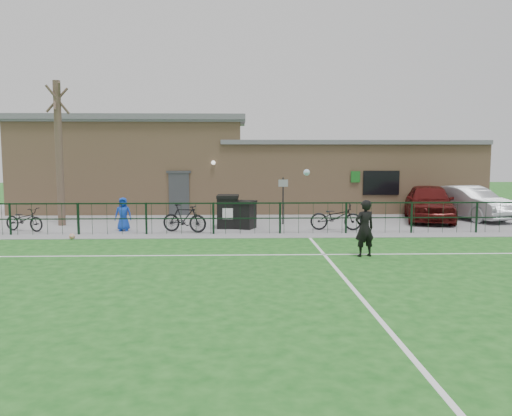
{
  "coord_description": "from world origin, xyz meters",
  "views": [
    {
      "loc": [
        -0.49,
        -10.54,
        2.93
      ],
      "look_at": [
        0.0,
        5.0,
        1.3
      ],
      "focal_mm": 35.0,
      "sensor_mm": 36.0,
      "label": 1
    }
  ],
  "objects_px": {
    "wheelie_bin_left": "(228,212)",
    "spectator_child": "(123,214)",
    "bicycle_d": "(184,218)",
    "ball_ground": "(72,236)",
    "sign_post": "(283,201)",
    "car_silver": "(468,203)",
    "bare_tree": "(59,154)",
    "bicycle_c": "(24,219)",
    "bicycle_e": "(336,217)",
    "car_maroon": "(429,202)",
    "wheelie_bin_right": "(245,216)"
  },
  "relations": [
    {
      "from": "wheelie_bin_left",
      "to": "spectator_child",
      "type": "relative_size",
      "value": 0.95
    },
    {
      "from": "bicycle_d",
      "to": "ball_ground",
      "type": "distance_m",
      "value": 4.07
    },
    {
      "from": "sign_post",
      "to": "car_silver",
      "type": "relative_size",
      "value": 0.43
    },
    {
      "from": "bicycle_d",
      "to": "spectator_child",
      "type": "relative_size",
      "value": 1.37
    },
    {
      "from": "sign_post",
      "to": "bare_tree",
      "type": "bearing_deg",
      "value": -179.81
    },
    {
      "from": "wheelie_bin_left",
      "to": "bicycle_d",
      "type": "bearing_deg",
      "value": -142.55
    },
    {
      "from": "wheelie_bin_left",
      "to": "bicycle_c",
      "type": "height_order",
      "value": "wheelie_bin_left"
    },
    {
      "from": "sign_post",
      "to": "bicycle_d",
      "type": "bearing_deg",
      "value": -152.06
    },
    {
      "from": "bicycle_d",
      "to": "bicycle_e",
      "type": "bearing_deg",
      "value": -68.68
    },
    {
      "from": "sign_post",
      "to": "car_silver",
      "type": "height_order",
      "value": "sign_post"
    },
    {
      "from": "bare_tree",
      "to": "bicycle_d",
      "type": "bearing_deg",
      "value": -21.08
    },
    {
      "from": "car_silver",
      "to": "ball_ground",
      "type": "bearing_deg",
      "value": 178.31
    },
    {
      "from": "spectator_child",
      "to": "bare_tree",
      "type": "bearing_deg",
      "value": 146.62
    },
    {
      "from": "sign_post",
      "to": "bicycle_c",
      "type": "relative_size",
      "value": 1.15
    },
    {
      "from": "car_silver",
      "to": "bicycle_d",
      "type": "xyz_separation_m",
      "value": [
        -12.68,
        -3.62,
        -0.22
      ]
    },
    {
      "from": "wheelie_bin_left",
      "to": "car_silver",
      "type": "bearing_deg",
      "value": 14.5
    },
    {
      "from": "wheelie_bin_left",
      "to": "car_maroon",
      "type": "relative_size",
      "value": 0.26
    },
    {
      "from": "car_maroon",
      "to": "ball_ground",
      "type": "relative_size",
      "value": 23.7
    },
    {
      "from": "bare_tree",
      "to": "ball_ground",
      "type": "relative_size",
      "value": 29.19
    },
    {
      "from": "bicycle_e",
      "to": "sign_post",
      "type": "bearing_deg",
      "value": 54.87
    },
    {
      "from": "bare_tree",
      "to": "bicycle_c",
      "type": "height_order",
      "value": "bare_tree"
    },
    {
      "from": "wheelie_bin_right",
      "to": "bicycle_c",
      "type": "bearing_deg",
      "value": -153.58
    },
    {
      "from": "bicycle_d",
      "to": "bare_tree",
      "type": "bearing_deg",
      "value": 86.87
    },
    {
      "from": "car_silver",
      "to": "bicycle_d",
      "type": "relative_size",
      "value": 2.58
    },
    {
      "from": "wheelie_bin_right",
      "to": "bicycle_c",
      "type": "height_order",
      "value": "wheelie_bin_right"
    },
    {
      "from": "bare_tree",
      "to": "wheelie_bin_right",
      "type": "relative_size",
      "value": 5.83
    },
    {
      "from": "car_maroon",
      "to": "car_silver",
      "type": "distance_m",
      "value": 2.12
    },
    {
      "from": "wheelie_bin_right",
      "to": "bicycle_d",
      "type": "bearing_deg",
      "value": -135.25
    },
    {
      "from": "car_maroon",
      "to": "ball_ground",
      "type": "bearing_deg",
      "value": -147.29
    },
    {
      "from": "wheelie_bin_left",
      "to": "bicycle_e",
      "type": "bearing_deg",
      "value": -8.92
    },
    {
      "from": "bicycle_c",
      "to": "sign_post",
      "type": "bearing_deg",
      "value": -61.02
    },
    {
      "from": "wheelie_bin_right",
      "to": "bicycle_e",
      "type": "distance_m",
      "value": 3.6
    },
    {
      "from": "sign_post",
      "to": "ball_ground",
      "type": "distance_m",
      "value": 8.56
    },
    {
      "from": "car_silver",
      "to": "bicycle_c",
      "type": "bearing_deg",
      "value": 170.88
    },
    {
      "from": "car_maroon",
      "to": "bicycle_e",
      "type": "distance_m",
      "value": 5.48
    },
    {
      "from": "car_maroon",
      "to": "spectator_child",
      "type": "bearing_deg",
      "value": -152.89
    },
    {
      "from": "wheelie_bin_right",
      "to": "bicycle_d",
      "type": "relative_size",
      "value": 0.58
    },
    {
      "from": "bare_tree",
      "to": "car_silver",
      "type": "distance_m",
      "value": 18.25
    },
    {
      "from": "ball_ground",
      "to": "bicycle_c",
      "type": "bearing_deg",
      "value": 142.74
    },
    {
      "from": "spectator_child",
      "to": "ball_ground",
      "type": "xyz_separation_m",
      "value": [
        -1.39,
        -1.8,
        -0.57
      ]
    },
    {
      "from": "wheelie_bin_left",
      "to": "bicycle_e",
      "type": "height_order",
      "value": "wheelie_bin_left"
    },
    {
      "from": "spectator_child",
      "to": "car_silver",
      "type": "bearing_deg",
      "value": 7.98
    },
    {
      "from": "wheelie_bin_left",
      "to": "spectator_child",
      "type": "bearing_deg",
      "value": -167.42
    },
    {
      "from": "wheelie_bin_right",
      "to": "spectator_child",
      "type": "xyz_separation_m",
      "value": [
        -4.75,
        -0.5,
        0.14
      ]
    },
    {
      "from": "sign_post",
      "to": "spectator_child",
      "type": "distance_m",
      "value": 6.6
    },
    {
      "from": "wheelie_bin_right",
      "to": "car_maroon",
      "type": "distance_m",
      "value": 8.58
    },
    {
      "from": "car_maroon",
      "to": "bicycle_c",
      "type": "height_order",
      "value": "car_maroon"
    },
    {
      "from": "wheelie_bin_left",
      "to": "bare_tree",
      "type": "bearing_deg",
      "value": 174.62
    },
    {
      "from": "bare_tree",
      "to": "car_maroon",
      "type": "distance_m",
      "value": 16.17
    },
    {
      "from": "wheelie_bin_right",
      "to": "spectator_child",
      "type": "bearing_deg",
      "value": -150.5
    }
  ]
}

